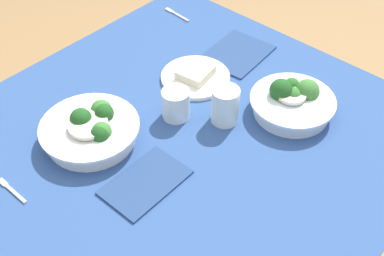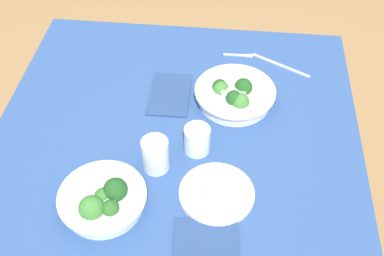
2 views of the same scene
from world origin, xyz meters
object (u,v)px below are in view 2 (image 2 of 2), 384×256
object	(u,v)px
bread_side_plate	(217,192)
napkin_folded_upper	(206,255)
water_glass_side	(155,155)
water_glass_center	(197,140)
fork_by_near_bowl	(240,55)
napkin_folded_lower	(170,94)
table_knife_left	(281,65)
broccoli_bowl_near	(103,200)
broccoli_bowl_far	(234,95)

from	to	relation	value
bread_side_plate	napkin_folded_upper	xyz separation A→B (m)	(0.18, -0.01, -0.01)
water_glass_side	water_glass_center	bearing A→B (deg)	124.92
bread_side_plate	water_glass_side	distance (m)	0.19
bread_side_plate	water_glass_center	xyz separation A→B (m)	(-0.15, -0.07, 0.03)
fork_by_near_bowl	napkin_folded_lower	size ratio (longest dim) A/B	0.52
table_knife_left	napkin_folded_lower	xyz separation A→B (m)	(0.18, -0.36, 0.00)
bread_side_plate	water_glass_center	size ratio (longest dim) A/B	2.41
table_knife_left	water_glass_side	bearing A→B (deg)	-98.46
fork_by_near_bowl	bread_side_plate	bearing A→B (deg)	-94.61
table_knife_left	fork_by_near_bowl	bearing A→B (deg)	-167.72
broccoli_bowl_near	table_knife_left	bearing A→B (deg)	143.21
bread_side_plate	napkin_folded_upper	bearing A→B (deg)	-4.26
broccoli_bowl_near	napkin_folded_upper	bearing A→B (deg)	68.31
water_glass_center	napkin_folded_upper	bearing A→B (deg)	9.24
napkin_folded_upper	napkin_folded_lower	world-z (taller)	same
napkin_folded_lower	fork_by_near_bowl	bearing A→B (deg)	136.08
water_glass_side	fork_by_near_bowl	bearing A→B (deg)	157.61
broccoli_bowl_near	water_glass_center	bearing A→B (deg)	135.49
water_glass_center	napkin_folded_lower	size ratio (longest dim) A/B	0.42
bread_side_plate	fork_by_near_bowl	xyz separation A→B (m)	(-0.60, 0.04, -0.01)
broccoli_bowl_far	napkin_folded_lower	world-z (taller)	broccoli_bowl_far
water_glass_side	napkin_folded_upper	world-z (taller)	water_glass_side
water_glass_center	table_knife_left	bearing A→B (deg)	148.27
water_glass_center	napkin_folded_lower	xyz separation A→B (m)	(-0.22, -0.11, -0.04)
fork_by_near_bowl	table_knife_left	distance (m)	0.15
broccoli_bowl_far	napkin_folded_lower	size ratio (longest dim) A/B	1.26
bread_side_plate	fork_by_near_bowl	distance (m)	0.60
water_glass_center	water_glass_side	size ratio (longest dim) A/B	0.82
water_glass_center	napkin_folded_upper	distance (m)	0.34
fork_by_near_bowl	water_glass_center	bearing A→B (deg)	-104.32
broccoli_bowl_far	broccoli_bowl_near	distance (m)	0.53
napkin_folded_upper	water_glass_center	bearing A→B (deg)	-170.76
fork_by_near_bowl	napkin_folded_lower	xyz separation A→B (m)	(0.22, -0.22, 0.00)
bread_side_plate	napkin_folded_lower	xyz separation A→B (m)	(-0.37, -0.18, -0.01)
water_glass_center	fork_by_near_bowl	distance (m)	0.46
water_glass_center	table_knife_left	xyz separation A→B (m)	(-0.40, 0.25, -0.04)
fork_by_near_bowl	table_knife_left	xyz separation A→B (m)	(0.04, 0.14, -0.00)
bread_side_plate	fork_by_near_bowl	bearing A→B (deg)	176.13
bread_side_plate	water_glass_side	bearing A→B (deg)	-114.29
bread_side_plate	napkin_folded_lower	distance (m)	0.41
table_knife_left	bread_side_plate	bearing A→B (deg)	-79.96
broccoli_bowl_near	bread_side_plate	size ratio (longest dim) A/B	1.14
bread_side_plate	napkin_folded_lower	world-z (taller)	bread_side_plate
water_glass_center	water_glass_side	world-z (taller)	water_glass_side
table_knife_left	broccoli_bowl_far	bearing A→B (deg)	-99.61
fork_by_near_bowl	napkin_folded_lower	bearing A→B (deg)	-134.66
broccoli_bowl_far	water_glass_side	world-z (taller)	water_glass_side
broccoli_bowl_near	bread_side_plate	distance (m)	0.29
bread_side_plate	broccoli_bowl_near	bearing A→B (deg)	-76.30
broccoli_bowl_near	fork_by_near_bowl	world-z (taller)	broccoli_bowl_near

